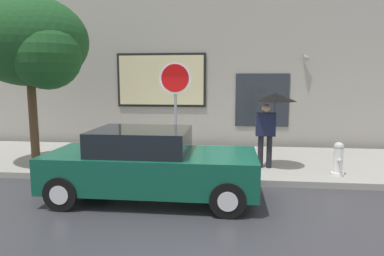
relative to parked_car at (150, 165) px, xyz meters
The scene contains 8 objects.
ground_plane 0.96m from the parked_car, ahead, with size 60.00×60.00×0.00m, color #333338.
sidewalk 3.14m from the parked_car, 77.64° to the left, with size 20.00×4.00×0.15m, color gray.
building_facade 6.21m from the parked_car, 83.25° to the left, with size 20.00×0.67×7.00m.
parked_car is the anchor object (origin of this frame).
fire_hydrant 4.46m from the parked_car, 21.92° to the left, with size 0.30×0.44×0.79m.
pedestrian_with_umbrella 3.56m from the parked_car, 39.46° to the left, with size 1.05×1.05×1.93m.
street_tree 4.68m from the parked_car, 151.92° to the left, with size 3.07×2.61×4.37m.
stop_sign 2.07m from the parked_car, 80.12° to the left, with size 0.76×0.10×2.66m.
Camera 1 is at (0.90, -6.51, 2.38)m, focal length 31.80 mm.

